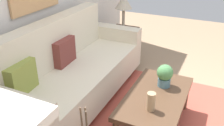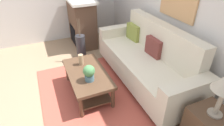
% 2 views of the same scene
% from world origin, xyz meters
% --- Properties ---
extents(ground_plane, '(9.08, 9.08, 0.00)m').
position_xyz_m(ground_plane, '(0.00, 0.00, 0.00)').
color(ground_plane, '#9E7F60').
extents(wall_back, '(5.08, 0.10, 2.70)m').
position_xyz_m(wall_back, '(0.00, 2.08, 1.35)').
color(wall_back, silver).
rests_on(wall_back, ground_plane).
extents(area_rug, '(2.21, 1.67, 0.01)m').
position_xyz_m(area_rug, '(0.00, 0.50, 0.01)').
color(area_rug, '#B24C3D').
rests_on(area_rug, ground_plane).
extents(couch, '(2.32, 0.84, 1.08)m').
position_xyz_m(couch, '(-0.01, 1.54, 0.43)').
color(couch, beige).
rests_on(couch, ground_plane).
extents(throw_pillow_olive, '(0.37, 0.16, 0.32)m').
position_xyz_m(throw_pillow_olive, '(-0.74, 1.67, 0.68)').
color(throw_pillow_olive, olive).
rests_on(throw_pillow_olive, couch).
extents(throw_pillow_maroon, '(0.37, 0.14, 0.32)m').
position_xyz_m(throw_pillow_maroon, '(-0.01, 1.67, 0.68)').
color(throw_pillow_maroon, brown).
rests_on(throw_pillow_maroon, couch).
extents(coffee_table, '(1.10, 0.60, 0.43)m').
position_xyz_m(coffee_table, '(-0.09, 0.46, 0.31)').
color(coffee_table, '#513826').
rests_on(coffee_table, ground_plane).
extents(tabletop_vase, '(0.08, 0.08, 0.19)m').
position_xyz_m(tabletop_vase, '(-0.36, 0.44, 0.53)').
color(tabletop_vase, tan).
rests_on(tabletop_vase, coffee_table).
extents(potted_plant_tabletop, '(0.18, 0.18, 0.26)m').
position_xyz_m(potted_plant_tabletop, '(0.13, 0.44, 0.57)').
color(potted_plant_tabletop, slate).
rests_on(potted_plant_tabletop, coffee_table).
extents(fireplace, '(1.02, 0.58, 1.16)m').
position_xyz_m(fireplace, '(-1.99, 0.91, 0.59)').
color(fireplace, brown).
rests_on(fireplace, ground_plane).
extents(floor_vase, '(0.20, 0.20, 0.59)m').
position_xyz_m(floor_vase, '(-1.21, 0.65, 0.30)').
color(floor_vase, '#2D2D33').
rests_on(floor_vase, ground_plane).
extents(floor_vase_branch_a, '(0.04, 0.02, 0.36)m').
position_xyz_m(floor_vase_branch_a, '(-1.19, 0.65, 0.77)').
color(floor_vase_branch_a, brown).
rests_on(floor_vase_branch_a, floor_vase).
extents(floor_vase_branch_b, '(0.01, 0.03, 0.36)m').
position_xyz_m(floor_vase_branch_b, '(-1.22, 0.67, 0.77)').
color(floor_vase_branch_b, brown).
rests_on(floor_vase_branch_b, floor_vase).
extents(floor_vase_branch_c, '(0.04, 0.03, 0.36)m').
position_xyz_m(floor_vase_branch_c, '(-1.21, 0.63, 0.77)').
color(floor_vase_branch_c, brown).
rests_on(floor_vase_branch_c, floor_vase).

